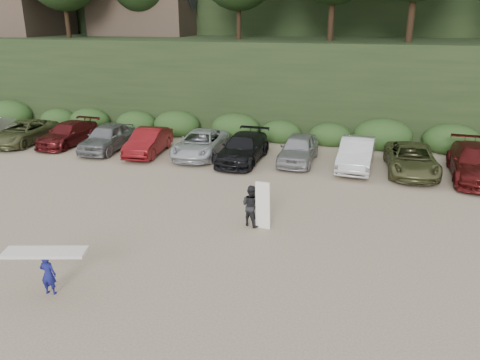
# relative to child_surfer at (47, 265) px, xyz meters

# --- Properties ---
(ground) EXTENTS (120.00, 120.00, 0.00)m
(ground) POSITION_rel_child_surfer_xyz_m (2.32, 4.36, -0.94)
(ground) COLOR tan
(ground) RESTS_ON ground
(parked_cars) EXTENTS (33.97, 5.93, 1.62)m
(parked_cars) POSITION_rel_child_surfer_xyz_m (-0.56, 14.26, -0.20)
(parked_cars) COLOR #A9A9AE
(parked_cars) RESTS_ON ground
(child_surfer) EXTENTS (2.39, 1.21, 1.38)m
(child_surfer) POSITION_rel_child_surfer_xyz_m (0.00, 0.00, 0.00)
(child_surfer) COLOR navy
(child_surfer) RESTS_ON ground
(adult_surfer) EXTENTS (1.27, 0.89, 1.91)m
(adult_surfer) POSITION_rel_child_surfer_xyz_m (4.61, 5.97, -0.11)
(adult_surfer) COLOR black
(adult_surfer) RESTS_ON ground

